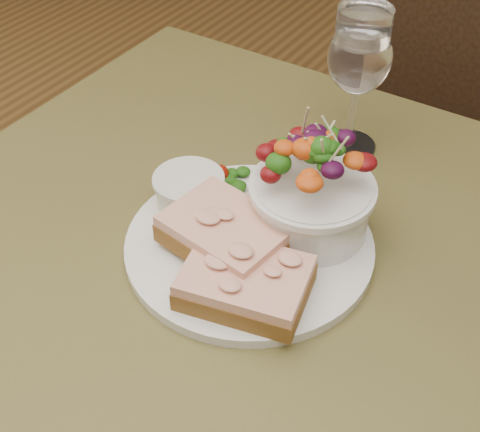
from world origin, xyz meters
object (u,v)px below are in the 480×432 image
Objects in this scene: sandwich_front at (245,283)px; salad_bowl at (313,186)px; chair_far at (455,225)px; wine_glass at (359,61)px; sandwich_back at (227,233)px; ramekin at (189,189)px; dinner_plate at (249,245)px; cafe_table at (240,322)px.

salad_bowl is (0.01, 0.12, 0.04)m from sandwich_front.
chair_far reaches higher than sandwich_front.
chair_far is at bearing 79.81° from wine_glass.
sandwich_back is 1.83× the size of ramekin.
sandwich_front is 0.07m from sandwich_back.
salad_bowl is (0.14, 0.04, 0.04)m from ramekin.
sandwich_back is 0.10m from salad_bowl.
salad_bowl is 0.19m from wine_glass.
dinner_plate is 0.10m from ramekin.
salad_bowl is (0.06, 0.08, 0.03)m from sandwich_back.
salad_bowl reaches higher than ramekin.
ramekin is (-0.09, 0.04, 0.13)m from cafe_table.
cafe_table is 5.80× the size of sandwich_front.
salad_bowl is at bearing 14.70° from ramekin.
cafe_table is 6.30× the size of salad_bowl.
dinner_plate is (-0.09, -0.69, 0.46)m from chair_far.
cafe_table is 0.19m from salad_bowl.
sandwich_front is at bearing -84.53° from wine_glass.
ramekin is 0.59× the size of salad_bowl.
wine_glass is at bearing 64.64° from ramekin.
ramekin reaches higher than sandwich_front.
dinner_plate is at bearing -11.08° from ramekin.
chair_far is 6.56× the size of sandwich_back.
wine_glass is at bearing 93.59° from sandwich_back.
sandwich_front is (-0.06, -0.76, 0.48)m from chair_far.
sandwich_front is at bearing -33.29° from ramekin.
wine_glass reaches higher than sandwich_front.
dinner_plate is at bearing 106.51° from sandwich_front.
sandwich_back is (-0.01, -0.02, 0.03)m from dinner_plate.
wine_glass is (-0.04, 0.18, 0.05)m from salad_bowl.
ramekin is at bearing 79.60° from chair_far.
chair_far is 0.90m from sandwich_front.
chair_far is (0.09, 0.71, -0.36)m from cafe_table.
ramekin is at bearing 157.47° from cafe_table.
ramekin is 0.43× the size of wine_glass.
chair_far reaches higher than salad_bowl.
chair_far is 3.35× the size of dinner_plate.
wine_glass reaches higher than chair_far.
cafe_table is 5.83× the size of sandwich_back.
sandwich_back is at bearing -167.61° from cafe_table.
ramekin is at bearing 160.29° from sandwich_back.
cafe_table is 0.34m from wine_glass.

